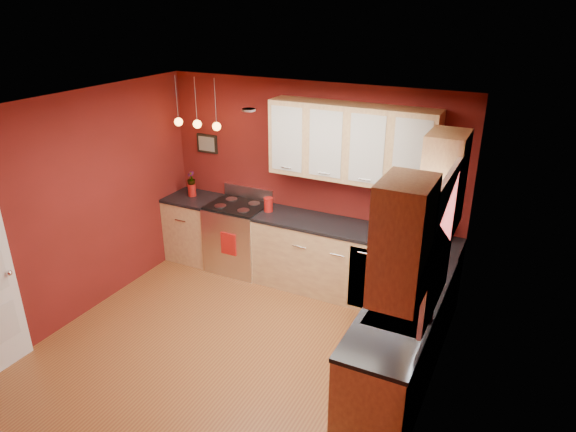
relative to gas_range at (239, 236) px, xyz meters
The scene contains 26 objects.
floor 2.08m from the gas_range, 62.94° to the right, with size 4.20×4.20×0.00m, color brown.
ceiling 2.93m from the gas_range, 62.94° to the right, with size 4.00×4.20×0.02m, color white.
wall_back 1.27m from the gas_range, 18.02° to the left, with size 4.00×0.02×2.60m, color maroon.
wall_front 4.09m from the gas_range, 76.73° to the right, with size 4.00×0.02×2.60m, color maroon.
wall_left 2.25m from the gas_range, 120.95° to the right, with size 0.02×4.20×2.60m, color maroon.
wall_right 3.53m from the gas_range, 31.66° to the right, with size 0.02×4.20×2.60m, color maroon.
base_cabinets_back_left 0.73m from the gas_range, behind, with size 0.70×0.60×0.90m, color #E0BB78.
base_cabinets_back_right 1.65m from the gas_range, ahead, with size 2.54×0.60×0.90m, color #E0BB78.
base_cabinets_right 2.95m from the gas_range, 27.27° to the right, with size 0.60×2.10×0.90m, color #E0BB78.
counter_back_left 0.85m from the gas_range, behind, with size 0.70×0.62×0.04m, color black.
counter_back_right 1.71m from the gas_range, ahead, with size 2.54×0.62×0.04m, color black.
counter_right 2.98m from the gas_range, 27.27° to the right, with size 0.62×2.10×0.04m, color black.
gas_range is the anchor object (origin of this frame).
dishwasher_front 2.04m from the gas_range, ahead, with size 0.60×0.02×0.80m, color silver.
sink 3.05m from the gas_range, 29.78° to the right, with size 0.50×0.70×0.33m.
window 3.48m from the gas_range, 27.40° to the right, with size 0.06×1.02×1.22m.
upper_cabinets_back 2.12m from the gas_range, ahead, with size 2.00×0.35×0.90m, color #E0BB78.
upper_cabinets_right 3.45m from the gas_range, 28.26° to the right, with size 0.35×1.95×0.90m, color #E0BB78.
wall_picture 1.36m from the gas_range, 156.09° to the left, with size 0.32×0.03×0.26m, color black.
pendant_lights 1.62m from the gas_range, behind, with size 0.71×0.11×0.66m.
red_canister 0.73m from the gas_range, ahead, with size 0.12×0.12×0.18m.
red_vase 0.94m from the gas_range, behind, with size 0.11×0.11×0.17m, color #AF1712.
flowers 1.05m from the gas_range, behind, with size 0.12×0.12×0.21m, color #AF1712.
coffee_maker 2.67m from the gas_range, ahead, with size 0.22×0.22×0.27m.
soap_pump 3.31m from the gas_range, 28.47° to the right, with size 0.08×0.08×0.18m, color silver.
dish_towel 0.34m from the gas_range, 82.13° to the right, with size 0.23×0.02×0.31m, color #AF1712.
Camera 1 is at (2.54, -3.61, 3.50)m, focal length 32.00 mm.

